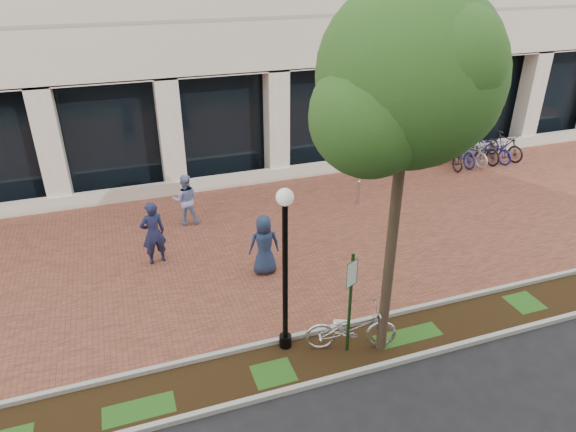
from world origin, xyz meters
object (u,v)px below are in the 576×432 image
object	(u,v)px
locked_bicycle	(351,328)
street_tree	(410,87)
pedestrian_mid	(186,200)
lamppost	(285,263)
parking_sign	(351,292)
bike_rack_cluster	(477,150)
pedestrian_right	(264,245)
pedestrian_left	(153,233)
bollard	(358,192)

from	to	relation	value
locked_bicycle	street_tree	bearing A→B (deg)	-91.59
locked_bicycle	pedestrian_mid	size ratio (longest dim) A/B	1.21
street_tree	lamppost	bearing A→B (deg)	160.89
street_tree	pedestrian_mid	world-z (taller)	street_tree
parking_sign	bike_rack_cluster	size ratio (longest dim) A/B	0.70
pedestrian_right	lamppost	bearing A→B (deg)	88.31
pedestrian_left	pedestrian_right	size ratio (longest dim) A/B	1.10
street_tree	bike_rack_cluster	xyz separation A→B (m)	(9.29, 8.94, -5.30)
lamppost	street_tree	xyz separation A→B (m)	(2.07, -0.72, 3.63)
parking_sign	street_tree	world-z (taller)	street_tree
pedestrian_mid	bike_rack_cluster	size ratio (longest dim) A/B	0.47
bollard	parking_sign	bearing A→B (deg)	-117.79
lamppost	pedestrian_right	world-z (taller)	lamppost
street_tree	locked_bicycle	xyz separation A→B (m)	(-0.70, 0.21, -5.31)
locked_bicycle	pedestrian_right	size ratio (longest dim) A/B	1.19
lamppost	bollard	size ratio (longest dim) A/B	4.38
street_tree	bike_rack_cluster	world-z (taller)	street_tree
pedestrian_right	bollard	xyz separation A→B (m)	(4.40, 3.14, -0.42)
pedestrian_left	bollard	xyz separation A→B (m)	(7.20, 1.62, -0.50)
lamppost	pedestrian_right	xyz separation A→B (m)	(0.45, 3.08, -1.35)
parking_sign	locked_bicycle	bearing A→B (deg)	15.77
parking_sign	bike_rack_cluster	distance (m)	13.46
parking_sign	bollard	world-z (taller)	parking_sign
pedestrian_left	bike_rack_cluster	xyz separation A→B (m)	(13.71, 3.63, -0.40)
pedestrian_left	pedestrian_mid	bearing A→B (deg)	-132.19
locked_bicycle	pedestrian_mid	distance (m)	7.64
street_tree	pedestrian_mid	xyz separation A→B (m)	(-3.18, 7.43, -5.00)
pedestrian_right	locked_bicycle	bearing A→B (deg)	111.01
lamppost	pedestrian_left	xyz separation A→B (m)	(-2.35, 4.59, -1.27)
locked_bicycle	pedestrian_right	bearing A→B (deg)	29.63
pedestrian_mid	parking_sign	bearing A→B (deg)	117.84
locked_bicycle	bollard	distance (m)	7.57
pedestrian_left	bollard	distance (m)	7.39
street_tree	bollard	size ratio (longest dim) A/B	8.63
pedestrian_mid	pedestrian_right	world-z (taller)	pedestrian_right
pedestrian_mid	pedestrian_left	bearing A→B (deg)	69.70
pedestrian_right	pedestrian_left	bearing A→B (deg)	-21.90
lamppost	pedestrian_right	distance (m)	3.39
pedestrian_right	bike_rack_cluster	size ratio (longest dim) A/B	0.48
lamppost	bollard	world-z (taller)	lamppost
pedestrian_right	bollard	world-z (taller)	pedestrian_right
lamppost	pedestrian_left	world-z (taller)	lamppost
parking_sign	pedestrian_right	bearing A→B (deg)	77.48
street_tree	locked_bicycle	world-z (taller)	street_tree
parking_sign	pedestrian_left	bearing A→B (deg)	99.82
parking_sign	locked_bicycle	world-z (taller)	parking_sign
lamppost	parking_sign	bearing A→B (deg)	-25.53
locked_bicycle	bike_rack_cluster	world-z (taller)	bike_rack_cluster
lamppost	locked_bicycle	distance (m)	2.22
pedestrian_left	lamppost	bearing A→B (deg)	105.07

